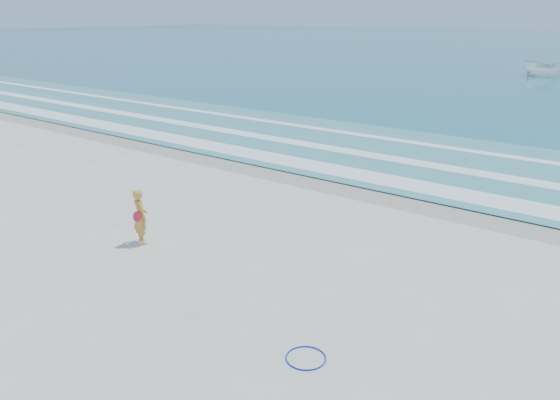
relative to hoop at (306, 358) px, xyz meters
The scene contains 9 objects.
ground 4.41m from the hoop, behind, with size 400.00×400.00×0.00m, color silver.
wet_sand 10.24m from the hoop, 115.47° to the left, with size 400.00×2.40×0.00m, color #B2A893.
shallow 14.91m from the hoop, 107.18° to the left, with size 400.00×10.00×0.01m, color #59B7AD.
foam_near 11.42m from the hoop, 112.67° to the left, with size 400.00×1.40×0.01m, color white.
foam_mid 14.14m from the hoop, 108.14° to the left, with size 400.00×0.90×0.01m, color white.
foam_far 17.31m from the hoop, 104.73° to the left, with size 400.00×0.60×0.01m, color white.
hoop is the anchor object (origin of this frame).
boat 51.01m from the hoop, 98.10° to the left, with size 1.62×4.31×1.67m, color white.
woman 6.60m from the hoop, 166.05° to the left, with size 0.63×0.53×1.48m.
Camera 1 is at (9.01, -7.01, 5.77)m, focal length 35.00 mm.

